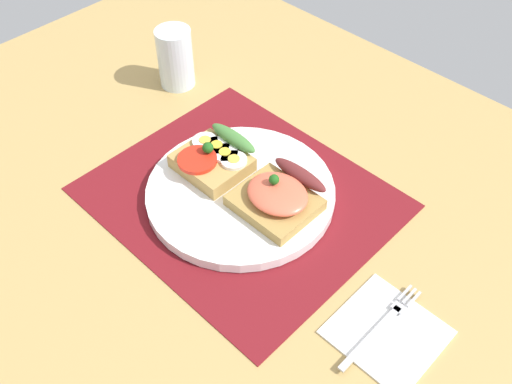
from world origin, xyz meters
TOP-DOWN VIEW (x-y plane):
  - ground_plane at (0.00, 0.00)cm, footprint 120.00×90.00cm
  - placemat at (0.00, 0.00)cm, footprint 38.99×33.32cm
  - plate at (0.00, 0.00)cm, footprint 26.25×26.25cm
  - sandwich_egg_tomato at (-5.77, 0.40)cm, footprint 9.65×10.10cm
  - sandwich_salmon at (5.78, 1.47)cm, footprint 10.48×10.59cm
  - napkin at (27.21, -3.24)cm, footprint 11.69×11.30cm
  - fork at (26.41, -3.10)cm, footprint 1.62×14.58cm
  - drinking_glass at (-26.86, 11.46)cm, footprint 5.94×5.94cm

SIDE VIEW (x-z plane):
  - ground_plane at x=0.00cm, z-range -3.20..0.00cm
  - placemat at x=0.00cm, z-range 0.00..0.30cm
  - napkin at x=27.21cm, z-range 0.00..0.60cm
  - fork at x=26.41cm, z-range 0.60..0.92cm
  - plate at x=0.00cm, z-range 0.30..1.86cm
  - sandwich_egg_tomato at x=-5.77cm, z-range 1.31..5.69cm
  - sandwich_salmon at x=5.78cm, z-range 1.11..6.02cm
  - drinking_glass at x=-26.86cm, z-range 0.00..10.18cm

